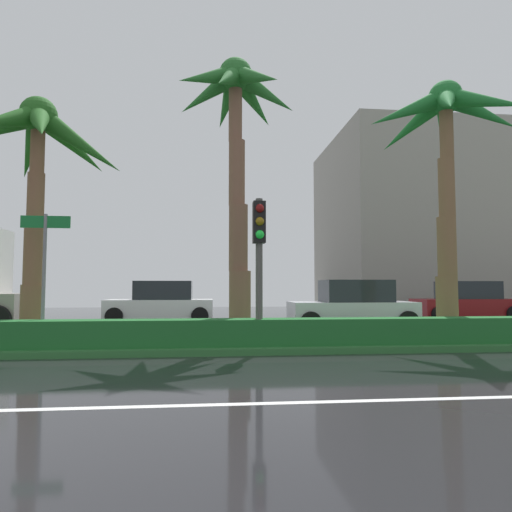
{
  "coord_description": "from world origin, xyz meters",
  "views": [
    {
      "loc": [
        1.76,
        -3.89,
        1.49
      ],
      "look_at": [
        3.13,
        9.36,
        2.38
      ],
      "focal_mm": 32.12,
      "sensor_mm": 36.0,
      "label": 1
    }
  ],
  "objects_px": {
    "palm_tree_centre_right": "(446,139)",
    "traffic_signal_median_right": "(259,244)",
    "car_in_traffic_second": "(353,306)",
    "palm_tree_centre": "(236,121)",
    "car_in_traffic_leading": "(161,303)",
    "street_name_sign": "(44,261)",
    "car_in_traffic_third": "(466,302)",
    "palm_tree_centre_left": "(37,152)"
  },
  "relations": [
    {
      "from": "palm_tree_centre_right",
      "to": "traffic_signal_median_right",
      "type": "distance_m",
      "value": 6.25
    },
    {
      "from": "traffic_signal_median_right",
      "to": "car_in_traffic_second",
      "type": "height_order",
      "value": "traffic_signal_median_right"
    },
    {
      "from": "palm_tree_centre",
      "to": "palm_tree_centre_right",
      "type": "distance_m",
      "value": 5.77
    },
    {
      "from": "palm_tree_centre",
      "to": "car_in_traffic_leading",
      "type": "height_order",
      "value": "palm_tree_centre"
    },
    {
      "from": "street_name_sign",
      "to": "car_in_traffic_third",
      "type": "relative_size",
      "value": 0.7
    },
    {
      "from": "palm_tree_centre_right",
      "to": "car_in_traffic_leading",
      "type": "relative_size",
      "value": 1.63
    },
    {
      "from": "traffic_signal_median_right",
      "to": "street_name_sign",
      "type": "bearing_deg",
      "value": 174.48
    },
    {
      "from": "palm_tree_centre_left",
      "to": "traffic_signal_median_right",
      "type": "height_order",
      "value": "palm_tree_centre_left"
    },
    {
      "from": "traffic_signal_median_right",
      "to": "car_in_traffic_third",
      "type": "xyz_separation_m",
      "value": [
        10.02,
        8.6,
        -1.64
      ]
    },
    {
      "from": "traffic_signal_median_right",
      "to": "car_in_traffic_second",
      "type": "bearing_deg",
      "value": 53.49
    },
    {
      "from": "palm_tree_centre_right",
      "to": "street_name_sign",
      "type": "distance_m",
      "value": 10.78
    },
    {
      "from": "traffic_signal_median_right",
      "to": "car_in_traffic_third",
      "type": "relative_size",
      "value": 0.78
    },
    {
      "from": "palm_tree_centre_right",
      "to": "car_in_traffic_leading",
      "type": "bearing_deg",
      "value": 138.15
    },
    {
      "from": "car_in_traffic_leading",
      "to": "palm_tree_centre_right",
      "type": "bearing_deg",
      "value": 138.15
    },
    {
      "from": "palm_tree_centre",
      "to": "palm_tree_centre_right",
      "type": "height_order",
      "value": "palm_tree_centre"
    },
    {
      "from": "palm_tree_centre_right",
      "to": "traffic_signal_median_right",
      "type": "relative_size",
      "value": 2.08
    },
    {
      "from": "palm_tree_centre_left",
      "to": "palm_tree_centre_right",
      "type": "xyz_separation_m",
      "value": [
        10.73,
        -0.01,
        0.7
      ]
    },
    {
      "from": "palm_tree_centre_right",
      "to": "street_name_sign",
      "type": "relative_size",
      "value": 2.33
    },
    {
      "from": "traffic_signal_median_right",
      "to": "street_name_sign",
      "type": "relative_size",
      "value": 1.12
    },
    {
      "from": "street_name_sign",
      "to": "car_in_traffic_third",
      "type": "height_order",
      "value": "street_name_sign"
    },
    {
      "from": "palm_tree_centre",
      "to": "car_in_traffic_third",
      "type": "bearing_deg",
      "value": 33.74
    },
    {
      "from": "palm_tree_centre_left",
      "to": "traffic_signal_median_right",
      "type": "distance_m",
      "value": 6.06
    },
    {
      "from": "palm_tree_centre_right",
      "to": "street_name_sign",
      "type": "height_order",
      "value": "palm_tree_centre_right"
    },
    {
      "from": "palm_tree_centre_left",
      "to": "street_name_sign",
      "type": "height_order",
      "value": "palm_tree_centre_left"
    },
    {
      "from": "palm_tree_centre_left",
      "to": "car_in_traffic_second",
      "type": "height_order",
      "value": "palm_tree_centre_left"
    },
    {
      "from": "palm_tree_centre_left",
      "to": "car_in_traffic_second",
      "type": "bearing_deg",
      "value": 22.84
    },
    {
      "from": "palm_tree_centre_right",
      "to": "street_name_sign",
      "type": "xyz_separation_m",
      "value": [
        -10.18,
        -0.83,
        -3.44
      ]
    },
    {
      "from": "palm_tree_centre",
      "to": "car_in_traffic_second",
      "type": "xyz_separation_m",
      "value": [
        4.32,
        3.62,
        -5.1
      ]
    },
    {
      "from": "traffic_signal_median_right",
      "to": "car_in_traffic_second",
      "type": "xyz_separation_m",
      "value": [
        3.87,
        5.22,
        -1.64
      ]
    },
    {
      "from": "palm_tree_centre_right",
      "to": "car_in_traffic_leading",
      "type": "xyz_separation_m",
      "value": [
        -8.38,
        7.51,
        -4.7
      ]
    },
    {
      "from": "palm_tree_centre_right",
      "to": "car_in_traffic_third",
      "type": "bearing_deg",
      "value": 57.12
    },
    {
      "from": "palm_tree_centre_left",
      "to": "traffic_signal_median_right",
      "type": "xyz_separation_m",
      "value": [
        5.43,
        -1.31,
        -2.36
      ]
    },
    {
      "from": "palm_tree_centre_right",
      "to": "car_in_traffic_third",
      "type": "xyz_separation_m",
      "value": [
        4.72,
        7.3,
        -4.7
      ]
    },
    {
      "from": "palm_tree_centre_left",
      "to": "palm_tree_centre",
      "type": "relative_size",
      "value": 0.81
    },
    {
      "from": "car_in_traffic_second",
      "to": "car_in_traffic_third",
      "type": "relative_size",
      "value": 1.0
    },
    {
      "from": "palm_tree_centre",
      "to": "street_name_sign",
      "type": "height_order",
      "value": "palm_tree_centre"
    },
    {
      "from": "street_name_sign",
      "to": "car_in_traffic_second",
      "type": "distance_m",
      "value": 10.03
    },
    {
      "from": "street_name_sign",
      "to": "car_in_traffic_leading",
      "type": "height_order",
      "value": "street_name_sign"
    },
    {
      "from": "palm_tree_centre_right",
      "to": "car_in_traffic_leading",
      "type": "distance_m",
      "value": 12.2
    },
    {
      "from": "palm_tree_centre",
      "to": "street_name_sign",
      "type": "distance_m",
      "value": 5.97
    },
    {
      "from": "palm_tree_centre",
      "to": "palm_tree_centre_right",
      "type": "relative_size",
      "value": 1.08
    },
    {
      "from": "car_in_traffic_second",
      "to": "palm_tree_centre_right",
      "type": "bearing_deg",
      "value": 110.05
    }
  ]
}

